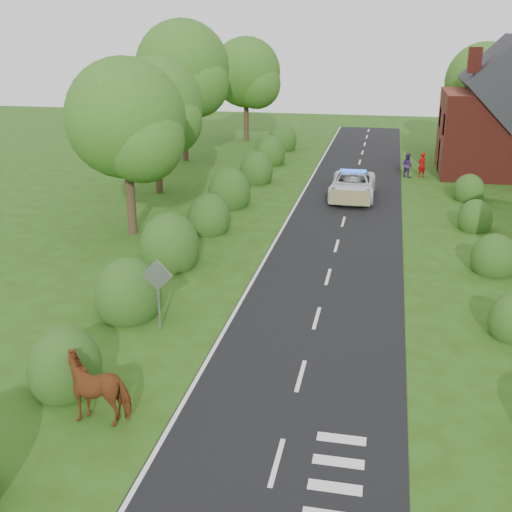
% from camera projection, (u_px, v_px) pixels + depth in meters
% --- Properties ---
extents(ground, '(120.00, 120.00, 0.00)m').
position_uv_depth(ground, '(301.00, 376.00, 18.57)').
color(ground, '#2B4510').
extents(road, '(6.00, 70.00, 0.02)m').
position_uv_depth(road, '(342.00, 227.00, 32.40)').
color(road, black).
rests_on(road, ground).
extents(road_markings, '(4.96, 70.00, 0.01)m').
position_uv_depth(road_markings, '(305.00, 237.00, 30.79)').
color(road_markings, white).
rests_on(road_markings, road).
extents(hedgerow_left, '(2.75, 50.41, 3.00)m').
position_uv_depth(hedgerow_left, '(199.00, 224.00, 30.35)').
color(hedgerow_left, '#254817').
rests_on(hedgerow_left, ground).
extents(hedgerow_right, '(2.10, 45.78, 2.10)m').
position_uv_depth(hedgerow_right, '(490.00, 250.00, 27.46)').
color(hedgerow_right, '#254817').
rests_on(hedgerow_right, ground).
extents(tree_left_a, '(5.74, 5.60, 8.38)m').
position_uv_depth(tree_left_a, '(130.00, 124.00, 29.58)').
color(tree_left_a, '#332316').
rests_on(tree_left_a, ground).
extents(tree_left_b, '(5.74, 5.60, 8.07)m').
position_uv_depth(tree_left_b, '(159.00, 109.00, 37.34)').
color(tree_left_b, '#332316').
rests_on(tree_left_b, ground).
extents(tree_left_c, '(6.97, 6.80, 10.22)m').
position_uv_depth(tree_left_c, '(186.00, 72.00, 46.31)').
color(tree_left_c, '#332316').
rests_on(tree_left_c, ground).
extents(tree_left_d, '(6.15, 6.00, 8.89)m').
position_uv_depth(tree_left_d, '(249.00, 75.00, 55.38)').
color(tree_left_d, '#332316').
rests_on(tree_left_d, ground).
extents(tree_right_c, '(6.15, 6.00, 8.58)m').
position_uv_depth(tree_right_c, '(488.00, 85.00, 49.91)').
color(tree_right_c, '#332316').
rests_on(tree_right_c, ground).
extents(road_sign, '(1.06, 0.08, 2.53)m').
position_uv_depth(road_sign, '(158.00, 285.00, 20.82)').
color(road_sign, gray).
rests_on(road_sign, ground).
extents(house, '(8.00, 7.40, 9.17)m').
position_uv_depth(house, '(503.00, 118.00, 43.14)').
color(house, maroon).
rests_on(house, ground).
extents(cow, '(2.20, 1.28, 1.50)m').
position_uv_depth(cow, '(100.00, 390.00, 16.46)').
color(cow, '#59220E').
rests_on(cow, ground).
extents(police_van, '(2.56, 5.59, 1.69)m').
position_uv_depth(police_van, '(352.00, 185.00, 37.82)').
color(police_van, silver).
rests_on(police_van, ground).
extents(pedestrian_red, '(0.73, 0.69, 1.68)m').
position_uv_depth(pedestrian_red, '(422.00, 165.00, 43.05)').
color(pedestrian_red, '#9B0607').
rests_on(pedestrian_red, ground).
extents(pedestrian_purple, '(0.99, 0.95, 1.61)m').
position_uv_depth(pedestrian_purple, '(407.00, 165.00, 43.12)').
color(pedestrian_purple, '#3E2159').
rests_on(pedestrian_purple, ground).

